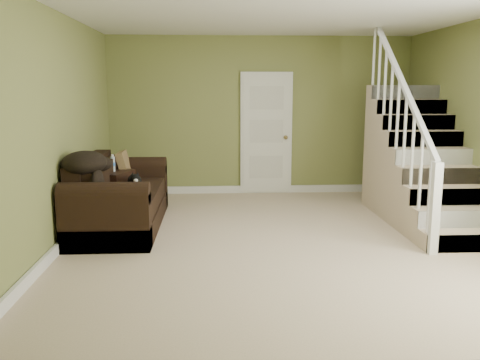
{
  "coord_description": "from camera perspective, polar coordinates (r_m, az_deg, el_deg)",
  "views": [
    {
      "loc": [
        -0.8,
        -5.73,
        1.76
      ],
      "look_at": [
        -0.48,
        0.08,
        0.7
      ],
      "focal_mm": 38.0,
      "sensor_mm": 36.0,
      "label": 1
    }
  ],
  "objects": [
    {
      "name": "staircase",
      "position": [
        7.34,
        19.29,
        0.95
      ],
      "size": [
        1.0,
        2.51,
        2.82
      ],
      "color": "tan",
      "rests_on": "floor"
    },
    {
      "name": "banana",
      "position": [
        6.41,
        -11.44,
        -1.15
      ],
      "size": [
        0.14,
        0.2,
        0.06
      ],
      "primitive_type": "ellipsoid",
      "rotation": [
        0.0,
        0.0,
        0.45
      ],
      "color": "yellow",
      "rests_on": "sofa"
    },
    {
      "name": "wall_front",
      "position": [
        3.12,
        11.72,
        1.58
      ],
      "size": [
        5.0,
        0.04,
        2.6
      ],
      "primitive_type": "cube",
      "color": "olive",
      "rests_on": "floor"
    },
    {
      "name": "wall_left",
      "position": [
        6.0,
        -19.69,
        5.3
      ],
      "size": [
        0.04,
        5.5,
        2.6
      ],
      "primitive_type": "cube",
      "color": "olive",
      "rests_on": "floor"
    },
    {
      "name": "ceiling",
      "position": [
        5.85,
        5.02,
        18.52
      ],
      "size": [
        5.0,
        5.5,
        0.01
      ],
      "primitive_type": "cube",
      "color": "white",
      "rests_on": "wall_back"
    },
    {
      "name": "side_table",
      "position": [
        7.12,
        -14.53,
        -1.6
      ],
      "size": [
        0.68,
        0.68,
        0.89
      ],
      "rotation": [
        0.0,
        0.0,
        -0.3
      ],
      "color": "black",
      "rests_on": "floor"
    },
    {
      "name": "throw_blanket",
      "position": [
        6.03,
        -17.08,
        1.86
      ],
      "size": [
        0.5,
        0.66,
        0.27
      ],
      "primitive_type": "ellipsoid",
      "rotation": [
        0.0,
        0.0,
        0.02
      ],
      "color": "black",
      "rests_on": "sofa"
    },
    {
      "name": "throw_pillow",
      "position": [
        7.36,
        -12.84,
        1.58
      ],
      "size": [
        0.2,
        0.41,
        0.42
      ],
      "primitive_type": "cube",
      "rotation": [
        0.0,
        -0.24,
        0.01
      ],
      "color": "brown",
      "rests_on": "sofa"
    },
    {
      "name": "floor",
      "position": [
        6.05,
        4.63,
        -6.66
      ],
      "size": [
        5.0,
        5.5,
        0.01
      ],
      "primitive_type": "cube",
      "color": "tan",
      "rests_on": "ground"
    },
    {
      "name": "sofa",
      "position": [
        6.69,
        -13.57,
        -2.24
      ],
      "size": [
        0.98,
        2.26,
        0.89
      ],
      "color": "black",
      "rests_on": "floor"
    },
    {
      "name": "baseboard_left",
      "position": [
        6.21,
        -18.73,
        -6.16
      ],
      "size": [
        0.04,
        5.5,
        0.12
      ],
      "primitive_type": "cube",
      "color": "white",
      "rests_on": "floor"
    },
    {
      "name": "door",
      "position": [
        8.52,
        2.97,
        5.21
      ],
      "size": [
        0.86,
        0.12,
        2.02
      ],
      "color": "white",
      "rests_on": "floor"
    },
    {
      "name": "wall_back",
      "position": [
        8.53,
        2.28,
        7.2
      ],
      "size": [
        5.0,
        0.04,
        2.6
      ],
      "primitive_type": "cube",
      "color": "olive",
      "rests_on": "floor"
    },
    {
      "name": "baseboard_back",
      "position": [
        8.66,
        2.24,
        -1.03
      ],
      "size": [
        5.0,
        0.04,
        0.12
      ],
      "primitive_type": "cube",
      "color": "white",
      "rests_on": "floor"
    },
    {
      "name": "cat",
      "position": [
        6.75,
        -11.78,
        -0.07
      ],
      "size": [
        0.27,
        0.47,
        0.23
      ],
      "rotation": [
        0.0,
        0.0,
        0.22
      ],
      "color": "black",
      "rests_on": "sofa"
    }
  ]
}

